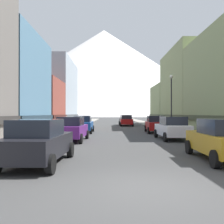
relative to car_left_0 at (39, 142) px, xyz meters
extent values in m
plane|color=#3C3C3C|center=(3.80, -3.15, -0.90)|extent=(400.00, 400.00, 0.00)
cube|color=gray|center=(-2.45, 31.85, -0.82)|extent=(2.50, 100.00, 0.15)
cube|color=gray|center=(10.05, 31.85, -0.82)|extent=(2.50, 100.00, 0.15)
cube|color=slate|center=(-7.06, 13.15, 3.73)|extent=(6.72, 9.76, 9.25)
cube|color=#22333F|center=(-7.06, 13.15, 0.70)|extent=(7.02, 9.76, 0.50)
cube|color=brown|center=(-7.17, 22.78, 2.30)|extent=(6.95, 8.35, 6.41)
cube|color=#3B1B16|center=(-7.17, 22.78, 0.70)|extent=(7.25, 8.35, 0.50)
cube|color=#99A5B2|center=(-6.73, 33.83, 4.67)|extent=(6.06, 13.61, 11.14)
cube|color=#444A50|center=(-6.73, 33.83, 0.70)|extent=(6.36, 13.61, 0.50)
cube|color=#8C9966|center=(15.42, 26.05, 4.64)|extent=(8.23, 13.25, 11.09)
cube|color=#3F442D|center=(15.42, 26.05, 0.70)|extent=(8.53, 13.25, 0.50)
cube|color=#8C9966|center=(15.10, 38.13, 2.79)|extent=(7.60, 10.34, 7.37)
cube|color=#3F442D|center=(15.10, 38.13, 0.70)|extent=(7.90, 10.34, 0.50)
cube|color=black|center=(0.00, 0.06, -0.16)|extent=(2.02, 4.47, 0.80)
cube|color=#1E232D|center=(-0.01, -0.19, 0.56)|extent=(1.69, 2.26, 0.64)
cylinder|color=black|center=(-0.85, 1.75, -0.56)|extent=(0.25, 0.69, 0.68)
cylinder|color=black|center=(0.99, 1.67, -0.56)|extent=(0.25, 0.69, 0.68)
cylinder|color=black|center=(0.86, -1.62, -0.56)|extent=(0.25, 0.69, 0.68)
cube|color=#591E72|center=(0.00, 8.45, -0.16)|extent=(2.00, 4.46, 0.80)
cube|color=#1E232D|center=(-0.01, 8.20, 0.56)|extent=(1.68, 2.26, 0.64)
cylinder|color=black|center=(-0.86, 10.13, -0.56)|extent=(0.24, 0.69, 0.68)
cylinder|color=black|center=(0.98, 10.07, -0.56)|extent=(0.24, 0.69, 0.68)
cylinder|color=black|center=(-0.98, 6.83, -0.56)|extent=(0.24, 0.69, 0.68)
cylinder|color=black|center=(0.86, 6.77, -0.56)|extent=(0.24, 0.69, 0.68)
cube|color=#19478C|center=(0.00, 16.45, -0.16)|extent=(1.86, 4.41, 0.80)
cube|color=#1E232D|center=(0.00, 16.20, 0.56)|extent=(1.61, 2.21, 0.64)
cylinder|color=black|center=(-0.93, 18.10, -0.56)|extent=(0.22, 0.68, 0.68)
cylinder|color=black|center=(0.91, 18.11, -0.56)|extent=(0.22, 0.68, 0.68)
cylinder|color=black|center=(-0.91, 14.80, -0.56)|extent=(0.22, 0.68, 0.68)
cylinder|color=black|center=(0.93, 14.81, -0.56)|extent=(0.22, 0.68, 0.68)
cube|color=#B28419|center=(7.60, 0.88, -0.16)|extent=(1.95, 4.44, 0.80)
cube|color=#1E232D|center=(7.60, 0.63, 0.56)|extent=(1.65, 2.24, 0.64)
cylinder|color=black|center=(6.72, 2.55, -0.56)|extent=(0.24, 0.69, 0.68)
cylinder|color=black|center=(6.64, -0.75, -0.56)|extent=(0.24, 0.69, 0.68)
cube|color=silver|center=(7.60, 9.49, -0.16)|extent=(1.94, 4.44, 0.80)
cube|color=#1E232D|center=(7.61, 9.24, 0.56)|extent=(1.65, 2.23, 0.64)
cylinder|color=black|center=(6.65, 11.12, -0.56)|extent=(0.23, 0.68, 0.68)
cylinder|color=black|center=(8.49, 11.16, -0.56)|extent=(0.23, 0.68, 0.68)
cylinder|color=black|center=(6.72, 7.82, -0.56)|extent=(0.23, 0.68, 0.68)
cylinder|color=black|center=(8.56, 7.86, -0.56)|extent=(0.23, 0.68, 0.68)
cube|color=#9E1111|center=(7.60, 16.37, -0.16)|extent=(2.04, 4.48, 0.80)
cube|color=#1E232D|center=(7.61, 16.62, 0.56)|extent=(1.70, 2.27, 0.64)
cylinder|color=black|center=(8.44, 14.68, -0.56)|extent=(0.25, 0.69, 0.68)
cylinder|color=black|center=(6.61, 14.77, -0.56)|extent=(0.25, 0.69, 0.68)
cylinder|color=black|center=(8.60, 17.98, -0.56)|extent=(0.25, 0.69, 0.68)
cylinder|color=black|center=(6.76, 18.06, -0.56)|extent=(0.25, 0.69, 0.68)
cube|color=black|center=(5.40, 33.74, -0.16)|extent=(1.84, 4.40, 0.80)
cube|color=#1E232D|center=(5.40, 33.49, 0.56)|extent=(1.60, 2.20, 0.64)
cylinder|color=black|center=(4.48, 35.39, -0.56)|extent=(0.22, 0.68, 0.68)
cylinder|color=black|center=(6.32, 35.39, -0.56)|extent=(0.22, 0.68, 0.68)
cylinder|color=black|center=(4.48, 32.09, -0.56)|extent=(0.22, 0.68, 0.68)
cylinder|color=black|center=(6.32, 32.09, -0.56)|extent=(0.22, 0.68, 0.68)
cube|color=#9E1111|center=(5.40, 30.58, -0.16)|extent=(1.84, 4.40, 0.80)
cube|color=#1E232D|center=(5.40, 30.33, 0.56)|extent=(1.60, 2.20, 0.64)
cylinder|color=black|center=(4.48, 32.23, -0.56)|extent=(0.22, 0.68, 0.68)
cylinder|color=black|center=(6.32, 32.23, -0.56)|extent=(0.22, 0.68, 0.68)
cylinder|color=black|center=(4.48, 28.93, -0.56)|extent=(0.22, 0.68, 0.68)
cylinder|color=black|center=(6.32, 28.93, -0.56)|extent=(0.22, 0.68, 0.68)
cylinder|color=gray|center=(10.80, 9.65, -0.56)|extent=(0.54, 0.54, 0.37)
sphere|color=#33822A|center=(10.80, 9.65, -0.15)|extent=(0.57, 0.57, 0.57)
cylinder|color=navy|center=(-2.45, 20.43, -0.08)|extent=(0.36, 0.36, 1.33)
sphere|color=tan|center=(-2.45, 20.43, 0.69)|extent=(0.21, 0.21, 0.21)
cylinder|color=black|center=(9.15, 16.08, 2.00)|extent=(0.12, 0.12, 5.50)
sphere|color=white|center=(9.15, 16.08, 4.93)|extent=(0.36, 0.36, 0.36)
cone|color=silver|center=(-3.75, 256.85, 44.35)|extent=(257.02, 257.02, 90.50)
camera|label=1|loc=(2.81, -9.92, 1.11)|focal=40.45mm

